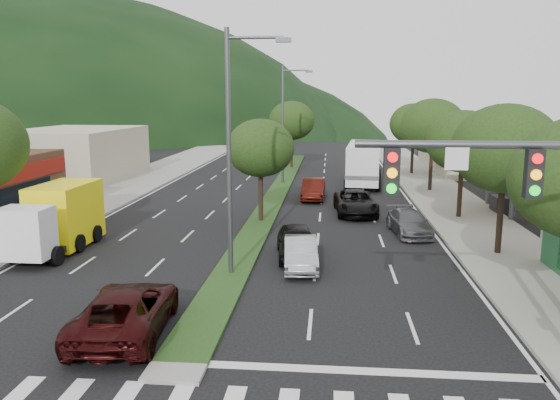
# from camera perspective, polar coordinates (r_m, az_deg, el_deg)

# --- Properties ---
(ground) EXTENTS (160.00, 160.00, 0.00)m
(ground) POSITION_cam_1_polar(r_m,az_deg,el_deg) (15.99, -10.50, -16.73)
(ground) COLOR black
(ground) RESTS_ON ground
(sidewalk_right) EXTENTS (5.00, 90.00, 0.15)m
(sidewalk_right) POSITION_cam_1_polar(r_m,az_deg,el_deg) (40.20, 17.28, -0.25)
(sidewalk_right) COLOR gray
(sidewalk_right) RESTS_ON ground
(sidewalk_left) EXTENTS (6.00, 90.00, 0.15)m
(sidewalk_left) POSITION_cam_1_polar(r_m,az_deg,el_deg) (42.85, -18.29, 0.33)
(sidewalk_left) COLOR gray
(sidewalk_left) RESTS_ON ground
(median) EXTENTS (1.60, 56.00, 0.12)m
(median) POSITION_cam_1_polar(r_m,az_deg,el_deg) (42.46, -0.31, 0.76)
(median) COLOR #193413
(median) RESTS_ON ground
(traffic_signal) EXTENTS (6.12, 0.40, 7.00)m
(traffic_signal) POSITION_cam_1_polar(r_m,az_deg,el_deg) (13.35, 27.02, -2.01)
(traffic_signal) COLOR #47494C
(traffic_signal) RESTS_ON ground
(bldg_left_far) EXTENTS (9.00, 14.00, 4.60)m
(bldg_left_far) POSITION_cam_1_polar(r_m,az_deg,el_deg) (53.16, -20.55, 4.51)
(bldg_left_far) COLOR beige
(bldg_left_far) RESTS_ON ground
(bldg_right_far) EXTENTS (10.00, 16.00, 5.20)m
(bldg_right_far) POSITION_cam_1_polar(r_m,az_deg,el_deg) (59.86, 20.28, 5.42)
(bldg_right_far) COLOR beige
(bldg_right_far) RESTS_ON ground
(tree_r_b) EXTENTS (4.80, 4.80, 6.94)m
(tree_r_b) POSITION_cam_1_polar(r_m,az_deg,el_deg) (26.94, 22.47, 4.98)
(tree_r_b) COLOR black
(tree_r_b) RESTS_ON sidewalk_right
(tree_r_c) EXTENTS (4.40, 4.40, 6.48)m
(tree_r_c) POSITION_cam_1_polar(r_m,az_deg,el_deg) (34.66, 18.58, 5.81)
(tree_r_c) COLOR black
(tree_r_c) RESTS_ON sidewalk_right
(tree_r_d) EXTENTS (5.00, 5.00, 7.17)m
(tree_r_d) POSITION_cam_1_polar(r_m,az_deg,el_deg) (44.41, 15.68, 7.45)
(tree_r_d) COLOR black
(tree_r_d) RESTS_ON sidewalk_right
(tree_r_e) EXTENTS (4.60, 4.60, 6.71)m
(tree_r_e) POSITION_cam_1_polar(r_m,az_deg,el_deg) (54.28, 13.79, 7.73)
(tree_r_e) COLOR black
(tree_r_e) RESTS_ON sidewalk_right
(tree_med_near) EXTENTS (4.00, 4.00, 6.02)m
(tree_med_near) POSITION_cam_1_polar(r_m,az_deg,el_deg) (32.03, -2.06, 5.43)
(tree_med_near) COLOR black
(tree_med_near) RESTS_ON median
(tree_med_far) EXTENTS (4.80, 4.80, 6.94)m
(tree_med_far) POSITION_cam_1_polar(r_m,az_deg,el_deg) (57.83, 1.24, 8.30)
(tree_med_far) COLOR black
(tree_med_far) RESTS_ON median
(streetlight_near) EXTENTS (2.60, 0.25, 10.00)m
(streetlight_near) POSITION_cam_1_polar(r_m,az_deg,el_deg) (22.05, -4.85, 6.10)
(streetlight_near) COLOR #47494C
(streetlight_near) RESTS_ON ground
(streetlight_mid) EXTENTS (2.60, 0.25, 10.00)m
(streetlight_mid) POSITION_cam_1_polar(r_m,az_deg,el_deg) (46.83, 0.54, 8.47)
(streetlight_mid) COLOR #47494C
(streetlight_mid) RESTS_ON ground
(sedan_silver) EXTENTS (1.74, 4.13, 1.33)m
(sedan_silver) POSITION_cam_1_polar(r_m,az_deg,el_deg) (23.83, 2.17, -5.58)
(sedan_silver) COLOR #B2B5BA
(sedan_silver) RESTS_ON ground
(suv_maroon) EXTENTS (3.02, 5.70, 1.53)m
(suv_maroon) POSITION_cam_1_polar(r_m,az_deg,el_deg) (18.07, -15.77, -11.00)
(suv_maroon) COLOR black
(suv_maroon) RESTS_ON ground
(car_queue_a) EXTENTS (2.27, 4.56, 1.49)m
(car_queue_a) POSITION_cam_1_polar(r_m,az_deg,el_deg) (25.34, 1.73, -4.40)
(car_queue_a) COLOR black
(car_queue_a) RESTS_ON ground
(car_queue_b) EXTENTS (2.36, 4.63, 1.29)m
(car_queue_b) POSITION_cam_1_polar(r_m,az_deg,el_deg) (30.49, 13.32, -2.31)
(car_queue_b) COLOR #515156
(car_queue_b) RESTS_ON ground
(car_queue_c) EXTENTS (1.70, 4.61, 1.51)m
(car_queue_c) POSITION_cam_1_polar(r_m,az_deg,el_deg) (39.99, 3.51, 1.14)
(car_queue_c) COLOR #44110B
(car_queue_c) RESTS_ON ground
(car_queue_d) EXTENTS (2.85, 5.56, 1.50)m
(car_queue_d) POSITION_cam_1_polar(r_m,az_deg,el_deg) (35.09, 7.89, -0.27)
(car_queue_d) COLOR black
(car_queue_d) RESTS_ON ground
(box_truck) EXTENTS (2.56, 6.42, 3.16)m
(box_truck) POSITION_cam_1_polar(r_m,az_deg,el_deg) (28.50, -22.16, -1.96)
(box_truck) COLOR white
(box_truck) RESTS_ON ground
(motorhome) EXTENTS (3.57, 9.39, 3.53)m
(motorhome) POSITION_cam_1_polar(r_m,az_deg,el_deg) (47.10, 8.74, 3.85)
(motorhome) COLOR white
(motorhome) RESTS_ON ground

